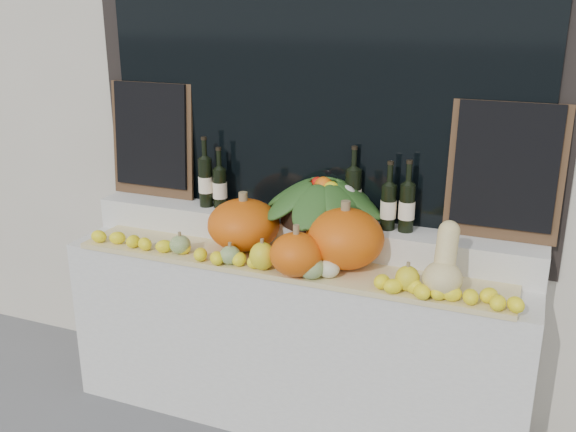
% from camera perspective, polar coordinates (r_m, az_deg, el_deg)
% --- Properties ---
extents(display_sill, '(2.30, 0.55, 0.88)m').
position_cam_1_polar(display_sill, '(3.32, 0.49, -10.79)').
color(display_sill, silver).
rests_on(display_sill, ground).
extents(rear_tier, '(2.30, 0.25, 0.16)m').
position_cam_1_polar(rear_tier, '(3.23, 1.50, -1.51)').
color(rear_tier, silver).
rests_on(rear_tier, display_sill).
extents(straw_bedding, '(2.10, 0.32, 0.02)m').
position_cam_1_polar(straw_bedding, '(3.02, -0.36, -4.37)').
color(straw_bedding, tan).
rests_on(straw_bedding, display_sill).
extents(pumpkin_left, '(0.46, 0.46, 0.25)m').
position_cam_1_polar(pumpkin_left, '(3.15, -3.96, -0.76)').
color(pumpkin_left, '#E25D0B').
rests_on(pumpkin_left, straw_bedding).
extents(pumpkin_right, '(0.44, 0.44, 0.28)m').
position_cam_1_polar(pumpkin_right, '(2.94, 5.06, -1.99)').
color(pumpkin_right, '#E25D0B').
rests_on(pumpkin_right, straw_bedding).
extents(pumpkin_center, '(0.27, 0.27, 0.20)m').
position_cam_1_polar(pumpkin_center, '(2.85, 0.72, -3.43)').
color(pumpkin_center, '#E25D0B').
rests_on(pumpkin_center, straw_bedding).
extents(butternut_squash, '(0.17, 0.22, 0.30)m').
position_cam_1_polar(butternut_squash, '(2.74, 13.70, -4.40)').
color(butternut_squash, '#E2CA85').
rests_on(butternut_squash, straw_bedding).
extents(decorative_gourds, '(1.21, 0.15, 0.15)m').
position_cam_1_polar(decorative_gourds, '(2.89, -0.09, -4.08)').
color(decorative_gourds, '#2F671F').
rests_on(decorative_gourds, straw_bedding).
extents(lemon_heap, '(2.20, 0.16, 0.06)m').
position_cam_1_polar(lemon_heap, '(2.91, -1.19, -4.36)').
color(lemon_heap, yellow).
rests_on(lemon_heap, straw_bedding).
extents(produce_bowl, '(0.63, 0.63, 0.24)m').
position_cam_1_polar(produce_bowl, '(3.13, 3.16, 1.46)').
color(produce_bowl, black).
rests_on(produce_bowl, rear_tier).
extents(wine_bottle_far_left, '(0.08, 0.08, 0.37)m').
position_cam_1_polar(wine_bottle_far_left, '(3.38, -7.33, 3.06)').
color(wine_bottle_far_left, black).
rests_on(wine_bottle_far_left, rear_tier).
extents(wine_bottle_near_left, '(0.08, 0.08, 0.32)m').
position_cam_1_polar(wine_bottle_near_left, '(3.37, -6.08, 2.57)').
color(wine_bottle_near_left, black).
rests_on(wine_bottle_near_left, rear_tier).
extents(wine_bottle_tall, '(0.08, 0.08, 0.37)m').
position_cam_1_polar(wine_bottle_tall, '(3.14, 5.80, 1.92)').
color(wine_bottle_tall, black).
rests_on(wine_bottle_tall, rear_tier).
extents(wine_bottle_near_right, '(0.08, 0.08, 0.33)m').
position_cam_1_polar(wine_bottle_near_right, '(3.05, 8.92, 0.88)').
color(wine_bottle_near_right, black).
rests_on(wine_bottle_near_right, rear_tier).
extents(wine_bottle_far_right, '(0.08, 0.08, 0.34)m').
position_cam_1_polar(wine_bottle_far_right, '(3.04, 10.52, 0.81)').
color(wine_bottle_far_right, black).
rests_on(wine_bottle_far_right, rear_tier).
extents(chalkboard_left, '(0.50, 0.08, 0.62)m').
position_cam_1_polar(chalkboard_left, '(3.59, -12.05, 6.82)').
color(chalkboard_left, '#4C331E').
rests_on(chalkboard_left, rear_tier).
extents(chalkboard_right, '(0.50, 0.08, 0.62)m').
position_cam_1_polar(chalkboard_right, '(3.00, 18.75, 3.94)').
color(chalkboard_right, '#4C331E').
rests_on(chalkboard_right, rear_tier).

